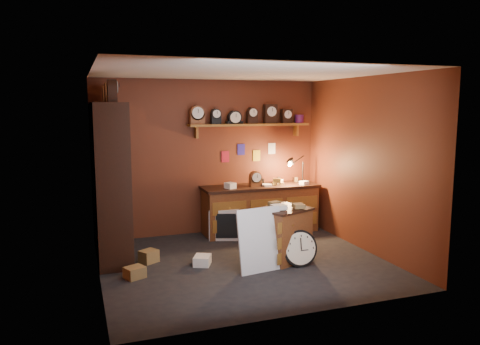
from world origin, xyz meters
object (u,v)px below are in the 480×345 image
at_px(shelving_unit, 108,174).
at_px(low_cabinet, 284,232).
at_px(big_round_clock, 300,248).
at_px(workbench, 260,206).

xyz_separation_m(shelving_unit, low_cabinet, (2.38, -1.07, -0.83)).
height_order(shelving_unit, big_round_clock, shelving_unit).
xyz_separation_m(low_cabinet, big_round_clock, (0.11, -0.30, -0.17)).
bearing_deg(low_cabinet, big_round_clock, -92.33).
distance_m(low_cabinet, big_round_clock, 0.36).
bearing_deg(workbench, shelving_unit, -169.39).
distance_m(shelving_unit, workbench, 2.80).
height_order(shelving_unit, low_cabinet, shelving_unit).
relative_size(shelving_unit, big_round_clock, 4.93).
bearing_deg(big_round_clock, workbench, 85.48).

